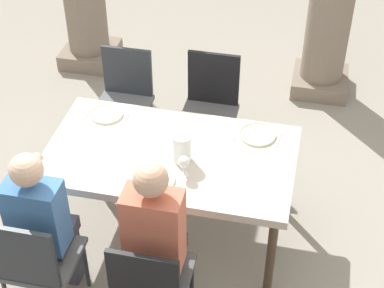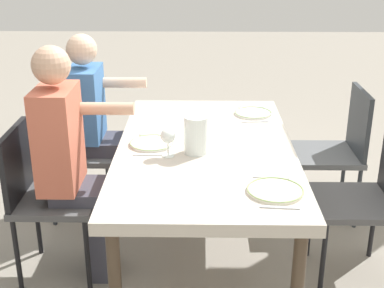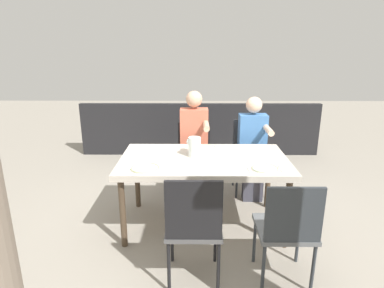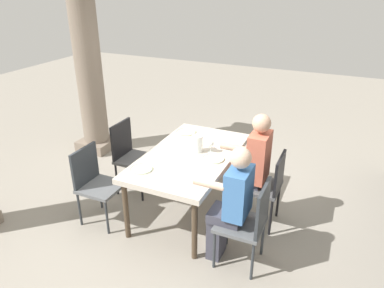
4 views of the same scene
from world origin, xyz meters
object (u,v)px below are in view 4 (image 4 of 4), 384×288
plate_1 (213,159)px  plate_2 (186,132)px  diner_man_white (231,202)px  stone_column_centre (88,60)px  dining_table (190,159)px  diner_woman_green (252,166)px  chair_west_south (249,220)px  chair_mid_south (267,184)px  plate_0 (141,169)px  chair_mid_north (130,153)px  wine_glass_1 (211,144)px  chair_west_north (95,180)px  water_pitcher (197,145)px

plate_1 → plate_2: (0.57, 0.61, -0.00)m
diner_man_white → stone_column_centre: stone_column_centre is taller
dining_table → diner_woman_green: (0.10, -0.72, 0.02)m
dining_table → chair_west_south: (-0.62, -0.90, -0.17)m
chair_mid_south → stone_column_centre: 3.30m
plate_2 → plate_0: bearing=180.0°
chair_mid_north → plate_0: size_ratio=3.98×
diner_man_white → plate_1: bearing=34.5°
stone_column_centre → wine_glass_1: 2.55m
wine_glass_1 → chair_west_south: bearing=-137.3°
wine_glass_1 → plate_2: size_ratio=0.59×
plate_1 → wine_glass_1: wine_glass_1 is taller
stone_column_centre → wine_glass_1: stone_column_centre is taller
diner_woman_green → plate_2: size_ratio=5.16×
diner_man_white → plate_0: diner_man_white is taller
stone_column_centre → plate_1: 2.72m
chair_west_south → stone_column_centre: size_ratio=0.31×
diner_woman_green → plate_1: diner_woman_green is taller
stone_column_centre → wine_glass_1: bearing=-109.1°
chair_mid_south → plate_0: size_ratio=3.72×
dining_table → wine_glass_1: (0.14, -0.20, 0.17)m
plate_1 → chair_west_north: bearing=116.8°
dining_table → chair_mid_south: 0.92m
chair_west_south → diner_woman_green: diner_woman_green is taller
chair_west_south → plate_2: 1.71m
stone_column_centre → plate_2: bearing=-102.4°
diner_man_white → chair_mid_south: bearing=-14.0°
dining_table → chair_west_north: chair_west_north is taller
chair_mid_south → stone_column_centre: bearing=74.3°
plate_2 → stone_column_centre: bearing=77.6°
chair_mid_north → plate_1: size_ratio=3.87×
diner_woman_green → plate_0: 1.22m
dining_table → diner_man_white: size_ratio=1.35×
diner_man_white → plate_2: bearing=41.1°
diner_woman_green → water_pitcher: (-0.00, 0.67, 0.14)m
dining_table → plate_2: size_ratio=6.57×
chair_west_north → diner_woman_green: diner_woman_green is taller
chair_west_south → diner_woman_green: bearing=14.5°
stone_column_centre → water_pitcher: stone_column_centre is taller
chair_west_north → diner_man_white: bearing=-90.1°
chair_west_north → plate_0: chair_west_north is taller
chair_mid_north → wine_glass_1: size_ratio=6.24×
plate_0 → water_pitcher: size_ratio=1.17×
dining_table → diner_woman_green: diner_woman_green is taller
diner_man_white → plate_1: 0.75m
dining_table → diner_man_white: bearing=-131.1°
chair_mid_south → plate_2: size_ratio=3.44×
diner_woman_green → plate_2: 1.13m
chair_west_north → chair_mid_north: (0.72, 0.00, 0.03)m
chair_west_north → plate_1: (0.61, -1.20, 0.25)m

